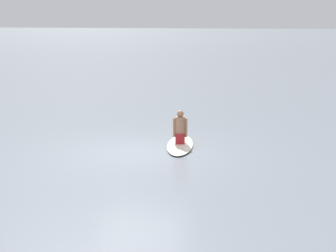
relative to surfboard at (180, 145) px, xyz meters
name	(u,v)px	position (x,y,z in m)	size (l,w,h in m)	color
ground_plane	(143,152)	(-0.99, 0.88, -0.04)	(400.00, 400.00, 0.00)	gray
surfboard	(180,145)	(0.00, 0.00, 0.00)	(2.89, 0.78, 0.09)	silver
person_paddler	(180,128)	(0.00, 0.00, 0.50)	(0.37, 0.44, 1.00)	#A51E23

